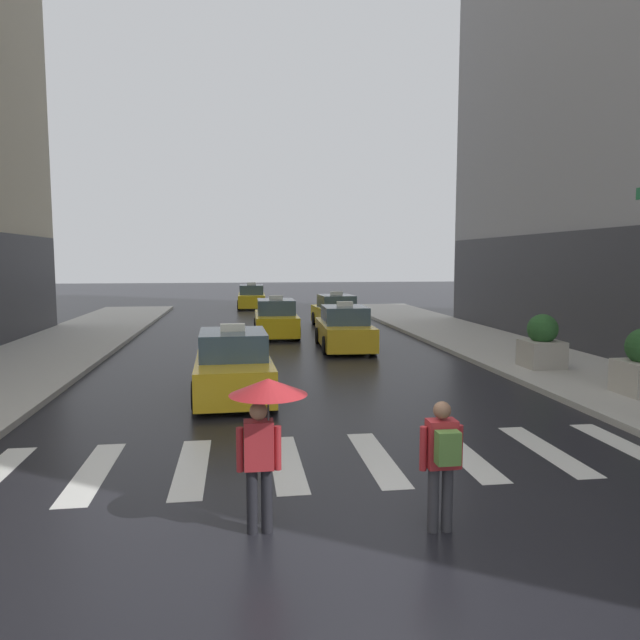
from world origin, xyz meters
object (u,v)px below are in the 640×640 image
at_px(taxi_fourth, 336,313).
at_px(taxi_fifth, 252,298).
at_px(taxi_second, 344,330).
at_px(taxi_third, 276,319).
at_px(pedestrian_with_backpack, 442,456).
at_px(taxi_lead, 233,366).
at_px(pedestrian_with_umbrella, 265,413).
at_px(planter_mid_block, 542,343).

bearing_deg(taxi_fourth, taxi_fifth, 107.79).
distance_m(taxi_second, taxi_third, 4.74).
height_order(taxi_third, pedestrian_with_backpack, taxi_third).
bearing_deg(taxi_fourth, pedestrian_with_backpack, -96.16).
bearing_deg(taxi_fifth, taxi_second, -80.91).
distance_m(taxi_fifth, pedestrian_with_backpack, 34.11).
height_order(taxi_lead, pedestrian_with_umbrella, pedestrian_with_umbrella).
distance_m(pedestrian_with_backpack, planter_mid_block, 11.63).
distance_m(taxi_third, pedestrian_with_backpack, 19.12).
bearing_deg(taxi_second, taxi_fifth, 99.09).
distance_m(taxi_third, pedestrian_with_umbrella, 18.86).
relative_size(taxi_third, pedestrian_with_umbrella, 2.36).
bearing_deg(pedestrian_with_umbrella, taxi_third, 85.92).
height_order(taxi_lead, taxi_fifth, same).
bearing_deg(pedestrian_with_umbrella, taxi_fifth, 88.96).
bearing_deg(taxi_second, pedestrian_with_backpack, -95.81).
xyz_separation_m(taxi_fourth, pedestrian_with_backpack, (-2.37, -21.92, 0.25)).
bearing_deg(taxi_fifth, planter_mid_block, -71.68).
bearing_deg(taxi_third, taxi_second, -60.59).
relative_size(taxi_third, taxi_fourth, 0.99).
bearing_deg(pedestrian_with_backpack, taxi_fourth, 83.84).
bearing_deg(taxi_third, pedestrian_with_umbrella, -94.08).
distance_m(taxi_second, taxi_fifth, 19.35).
bearing_deg(taxi_second, taxi_lead, -119.94).
distance_m(taxi_third, taxi_fourth, 4.24).
height_order(taxi_second, taxi_third, same).
bearing_deg(planter_mid_block, taxi_third, 127.81).
bearing_deg(taxi_lead, taxi_second, 60.06).
bearing_deg(pedestrian_with_backpack, pedestrian_with_umbrella, 171.87).
bearing_deg(taxi_third, planter_mid_block, -52.19).
bearing_deg(pedestrian_with_backpack, taxi_third, 92.42).
bearing_deg(pedestrian_with_umbrella, taxi_second, 75.95).
relative_size(taxi_fourth, taxi_fifth, 1.01).
bearing_deg(pedestrian_with_backpack, planter_mid_block, 55.60).
xyz_separation_m(taxi_third, taxi_fourth, (3.17, 2.82, 0.00)).
xyz_separation_m(taxi_lead, taxi_fifth, (1.06, 26.26, 0.00)).
bearing_deg(taxi_second, taxi_third, 119.41).
bearing_deg(taxi_fourth, pedestrian_with_umbrella, -101.80).
relative_size(taxi_fifth, pedestrian_with_umbrella, 2.36).
height_order(taxi_lead, taxi_fourth, same).
height_order(taxi_fourth, planter_mid_block, taxi_fourth).
distance_m(taxi_second, planter_mid_block, 7.37).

